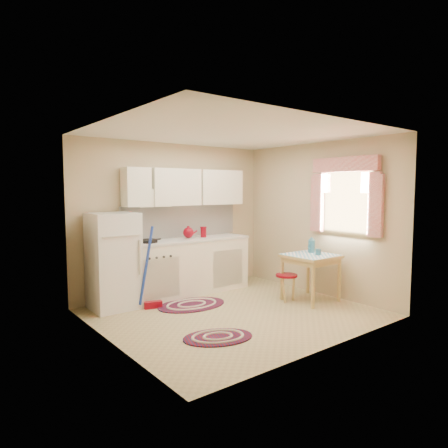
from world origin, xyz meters
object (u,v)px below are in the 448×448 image
at_px(stool, 286,288).
at_px(base_cabinets, 185,268).
at_px(table, 310,278).
at_px(fridge, 113,261).

bearing_deg(stool, base_cabinets, 127.19).
distance_m(table, stool, 0.41).
distance_m(fridge, table, 3.00).
height_order(fridge, stool, fridge).
xyz_separation_m(fridge, base_cabinets, (1.26, 0.05, -0.26)).
distance_m(base_cabinets, table, 2.04).
relative_size(table, stool, 1.71).
height_order(base_cabinets, stool, base_cabinets).
bearing_deg(base_cabinets, stool, -52.81).
relative_size(fridge, base_cabinets, 0.62).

